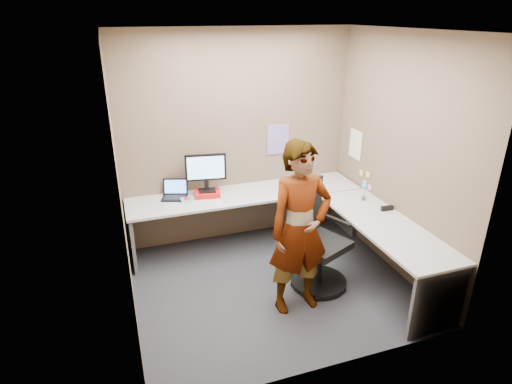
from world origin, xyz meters
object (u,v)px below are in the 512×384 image
object	(u,v)px
desk	(296,218)
monitor	(206,169)
person	(300,229)
office_chair	(316,245)

from	to	relation	value
desk	monitor	size ratio (longest dim) A/B	5.96
person	monitor	bearing A→B (deg)	108.17
monitor	person	world-z (taller)	person
desk	monitor	bearing A→B (deg)	143.39
monitor	office_chair	distance (m)	1.62
desk	office_chair	xyz separation A→B (m)	(0.02, -0.50, -0.11)
desk	person	size ratio (longest dim) A/B	1.67
desk	office_chair	distance (m)	0.51
monitor	person	size ratio (longest dim) A/B	0.28
monitor	desk	bearing A→B (deg)	-27.85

